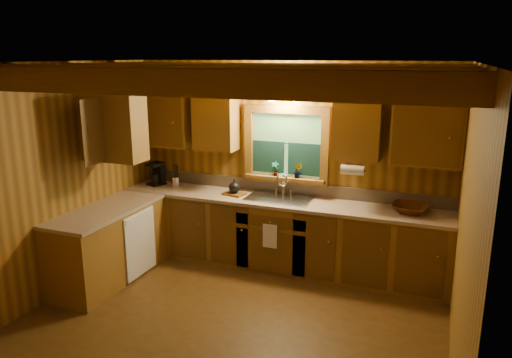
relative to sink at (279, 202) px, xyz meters
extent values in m
plane|color=#533714|center=(0.00, -1.60, -0.86)|extent=(4.20, 4.20, 0.00)
plane|color=brown|center=(0.00, -1.60, 1.74)|extent=(4.20, 4.20, 0.00)
plane|color=brown|center=(0.00, 0.30, 0.44)|extent=(4.20, 0.00, 4.20)
plane|color=brown|center=(0.00, -3.50, 0.44)|extent=(4.20, 0.00, 4.20)
plane|color=brown|center=(-2.10, -1.60, 0.44)|extent=(0.00, 3.80, 3.80)
plane|color=brown|center=(2.10, -1.60, 0.44)|extent=(0.00, 3.80, 3.80)
cube|color=brown|center=(0.00, -2.80, 1.63)|extent=(4.20, 0.14, 0.18)
cube|color=brown|center=(0.00, -2.00, 1.63)|extent=(4.20, 0.14, 0.18)
cube|color=brown|center=(0.00, -1.20, 1.63)|extent=(4.20, 0.14, 0.18)
cube|color=brown|center=(0.00, -0.40, 1.63)|extent=(4.20, 0.14, 0.18)
cube|color=brown|center=(0.00, -0.01, -0.43)|extent=(4.20, 0.62, 0.86)
cube|color=brown|center=(-1.79, -1.12, -0.43)|extent=(0.62, 1.60, 0.86)
cube|color=tan|center=(0.00, -0.01, 0.02)|extent=(4.20, 0.66, 0.04)
cube|color=tan|center=(-1.78, -1.12, 0.02)|extent=(0.64, 1.60, 0.04)
cube|color=tan|center=(0.00, 0.28, 0.12)|extent=(4.20, 0.02, 0.16)
cube|color=white|center=(-1.47, -0.92, -0.43)|extent=(0.02, 0.60, 0.80)
cube|color=brown|center=(-1.70, 0.13, 0.98)|extent=(0.78, 0.34, 0.78)
cube|color=brown|center=(-0.92, 0.13, 0.98)|extent=(0.55, 0.34, 0.78)
cube|color=brown|center=(0.92, 0.13, 0.98)|extent=(0.55, 0.34, 0.78)
cube|color=brown|center=(1.70, 0.13, 0.98)|extent=(0.78, 0.34, 0.78)
cube|color=brown|center=(-1.93, -0.92, 0.98)|extent=(0.34, 1.10, 0.78)
cube|color=brown|center=(0.00, 0.26, 1.14)|extent=(1.12, 0.08, 0.10)
cube|color=brown|center=(0.00, 0.26, 0.24)|extent=(1.12, 0.08, 0.10)
cube|color=brown|center=(-0.51, 0.26, 0.69)|extent=(0.10, 0.08, 0.80)
cube|color=brown|center=(0.51, 0.26, 0.69)|extent=(0.10, 0.08, 0.80)
cube|color=#3E7330|center=(0.00, 0.29, 0.69)|extent=(0.92, 0.01, 0.80)
cube|color=#11302D|center=(-0.24, 0.27, 0.52)|extent=(0.42, 0.02, 0.42)
cube|color=#11302D|center=(0.24, 0.27, 0.52)|extent=(0.42, 0.02, 0.42)
cylinder|color=black|center=(0.00, 0.27, 0.71)|extent=(0.92, 0.01, 0.01)
cube|color=brown|center=(0.00, 0.22, 0.26)|extent=(1.06, 0.14, 0.04)
cylinder|color=black|center=(0.00, 0.26, 1.37)|extent=(0.08, 0.03, 0.08)
cylinder|color=black|center=(-0.10, 0.20, 1.37)|extent=(0.09, 0.17, 0.08)
cylinder|color=black|center=(0.10, 0.20, 1.37)|extent=(0.09, 0.17, 0.08)
sphere|color=#FFE0A5|center=(-0.16, 0.14, 1.30)|extent=(0.13, 0.13, 0.13)
sphere|color=#FFE0A5|center=(0.16, 0.14, 1.30)|extent=(0.13, 0.13, 0.13)
cylinder|color=white|center=(0.92, -0.07, 0.51)|extent=(0.27, 0.11, 0.11)
cube|color=white|center=(0.00, -0.34, -0.34)|extent=(0.18, 0.01, 0.30)
cube|color=silver|center=(0.00, 0.00, 0.05)|extent=(0.82, 0.48, 0.02)
cube|color=#262628|center=(-0.19, 0.00, -0.02)|extent=(0.34, 0.40, 0.14)
cube|color=#262628|center=(0.19, 0.00, -0.02)|extent=(0.34, 0.40, 0.14)
cylinder|color=silver|center=(0.00, 0.18, 0.15)|extent=(0.04, 0.04, 0.22)
torus|color=silver|center=(0.00, 0.12, 0.26)|extent=(0.16, 0.02, 0.16)
cube|color=black|center=(-1.82, 0.04, 0.06)|extent=(0.18, 0.22, 0.03)
cube|color=black|center=(-1.82, 0.11, 0.21)|extent=(0.18, 0.08, 0.30)
cube|color=black|center=(-1.82, 0.02, 0.34)|extent=(0.18, 0.20, 0.04)
cylinder|color=black|center=(-1.82, 0.01, 0.14)|extent=(0.11, 0.11, 0.13)
cylinder|color=silver|center=(-1.52, 0.05, 0.11)|extent=(0.11, 0.11, 0.14)
cylinder|color=black|center=(-1.53, 0.04, 0.26)|extent=(0.03, 0.04, 0.21)
cylinder|color=black|center=(-1.52, 0.05, 0.26)|extent=(0.01, 0.01, 0.21)
cylinder|color=black|center=(-1.50, 0.06, 0.26)|extent=(0.03, 0.04, 0.21)
cylinder|color=black|center=(-1.49, 0.07, 0.26)|extent=(0.04, 0.05, 0.20)
cube|color=#583912|center=(-0.61, -0.03, 0.06)|extent=(0.31, 0.25, 0.02)
sphere|color=black|center=(-0.61, -0.03, 0.14)|extent=(0.14, 0.14, 0.14)
cylinder|color=black|center=(-0.61, -0.03, 0.23)|extent=(0.02, 0.02, 0.04)
imported|color=#48230C|center=(1.58, 0.02, 0.09)|extent=(0.44, 0.44, 0.10)
imported|color=#583912|center=(-0.13, 0.22, 0.38)|extent=(0.11, 0.08, 0.19)
imported|color=#583912|center=(0.18, 0.22, 0.38)|extent=(0.12, 0.10, 0.20)
camera|label=1|loc=(1.87, -5.63, 1.81)|focal=34.33mm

